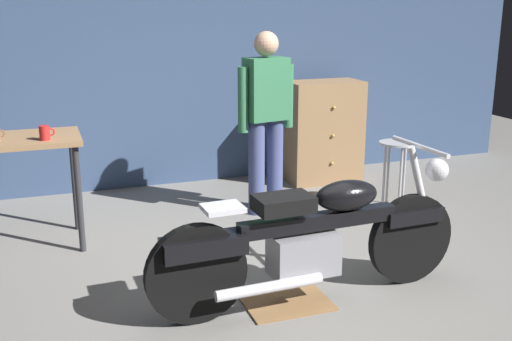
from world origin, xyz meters
name	(u,v)px	position (x,y,z in m)	size (l,w,h in m)	color
ground_plane	(288,285)	(0.00, 0.00, 0.00)	(12.00, 12.00, 0.00)	gray
back_wall	(187,38)	(0.00, 2.80, 1.55)	(8.00, 0.12, 3.10)	#384C70
motorcycle	(314,236)	(0.07, -0.26, 0.45)	(2.19, 0.60, 1.00)	black
person_standing	(266,115)	(0.41, 1.52, 0.93)	(0.56, 0.29, 1.67)	#424C7E
shop_stool	(395,157)	(1.62, 1.24, 0.50)	(0.32, 0.32, 0.64)	#B2B2B7
wooden_dresser	(323,132)	(1.37, 2.30, 0.55)	(0.80, 0.47, 1.10)	#99724C
drip_tray	(287,303)	(-0.11, -0.26, 0.01)	(0.56, 0.40, 0.01)	olive
mug_red_diner	(45,133)	(-1.50, 1.21, 0.96)	(0.11, 0.08, 0.11)	red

